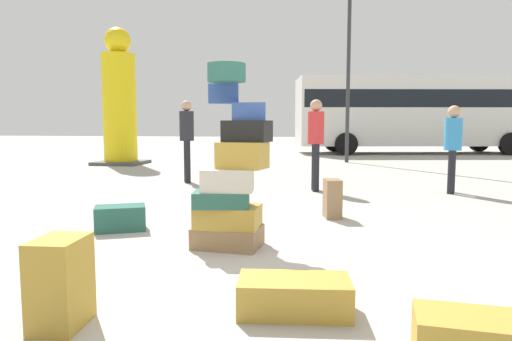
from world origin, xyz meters
TOP-DOWN VIEW (x-y plane):
  - ground_plane at (0.00, 0.00)m, footprint 80.00×80.00m
  - suitcase_tower at (-0.22, 0.50)m, footprint 0.77×0.67m
  - suitcase_tan_right_side at (-0.86, -1.45)m, footprint 0.30×0.39m
  - suitcase_teal_behind_tower at (-1.65, 1.00)m, footprint 0.65×0.54m
  - suitcase_brown_left_side at (0.78, 2.12)m, footprint 0.26×0.35m
  - suitcase_tan_upright_blue at (0.52, -1.02)m, footprint 0.76×0.45m
  - person_bearded_onlooker at (-2.23, 5.34)m, footprint 0.30×0.32m
  - person_tourist_with_camera at (2.89, 4.65)m, footprint 0.30×0.33m
  - person_passerby_in_red at (0.48, 4.55)m, footprint 0.30×0.34m
  - yellow_dummy_statue at (-5.62, 9.30)m, footprint 1.40×1.40m
  - parked_bus at (4.37, 16.28)m, footprint 10.38×4.24m
  - lamp_post at (1.27, 11.11)m, footprint 0.36×0.36m

SIDE VIEW (x-z plane):
  - ground_plane at x=0.00m, z-range 0.00..0.00m
  - suitcase_tan_upright_blue at x=0.52m, z-range 0.00..0.23m
  - suitcase_teal_behind_tower at x=-1.65m, z-range 0.00..0.29m
  - suitcase_brown_left_side at x=0.78m, z-range 0.00..0.51m
  - suitcase_tan_right_side at x=-0.86m, z-range 0.00..0.55m
  - suitcase_tower at x=-0.22m, z-range -0.21..1.60m
  - person_tourist_with_camera at x=2.89m, z-range 0.15..1.71m
  - person_passerby_in_red at x=0.48m, z-range 0.17..1.85m
  - person_bearded_onlooker at x=-2.23m, z-range 0.17..1.89m
  - yellow_dummy_statue at x=-5.62m, z-range -0.23..3.89m
  - parked_bus at x=4.37m, z-range 0.26..3.41m
  - lamp_post at x=1.27m, z-range 0.99..8.08m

